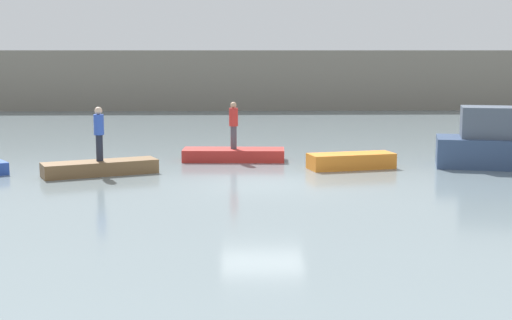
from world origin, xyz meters
TOP-DOWN VIEW (x-y plane):
  - ground_plane at (0.00, 0.00)m, footprint 120.00×120.00m
  - embankment_wall at (0.00, 27.88)m, footprint 80.00×1.20m
  - rowboat_brown at (-5.17, 1.70)m, footprint 3.73×2.34m
  - rowboat_red at (-0.88, 4.67)m, footprint 3.70×1.40m
  - rowboat_orange at (3.10, 2.75)m, footprint 3.06×1.65m
  - person_red_shirt at (-0.88, 4.67)m, footprint 0.32×0.32m
  - person_blue_shirt at (-5.17, 1.70)m, footprint 0.32×0.32m

SIDE VIEW (x-z plane):
  - ground_plane at x=0.00m, z-range 0.00..0.00m
  - rowboat_red at x=-0.88m, z-range 0.00..0.43m
  - rowboat_brown at x=-5.17m, z-range 0.00..0.45m
  - rowboat_orange at x=3.10m, z-range 0.00..0.52m
  - person_red_shirt at x=-0.88m, z-range 0.53..2.23m
  - person_blue_shirt at x=-5.17m, z-range 0.55..2.29m
  - embankment_wall at x=0.00m, z-range 0.00..3.99m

